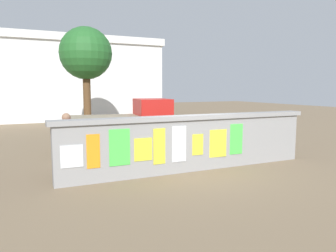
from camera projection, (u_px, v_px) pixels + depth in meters
ground at (114, 133)px, 16.12m from camera, size 60.00×60.00×0.00m
poster_wall at (193, 142)px, 8.82m from camera, size 7.48×0.42×1.53m
auto_rickshaw_truck at (127, 125)px, 11.91m from camera, size 3.76×1.93×1.85m
motorcycle at (210, 135)px, 12.28m from camera, size 1.89×0.62×0.87m
bicycle_near at (188, 132)px, 14.07m from camera, size 1.71×0.44×0.95m
person_walking at (67, 138)px, 8.28m from camera, size 0.35×0.35×1.62m
tree_roadside at (86, 54)px, 16.48m from camera, size 2.66×2.66×5.35m
building_background at (60, 79)px, 24.21m from camera, size 14.11×6.76×5.84m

